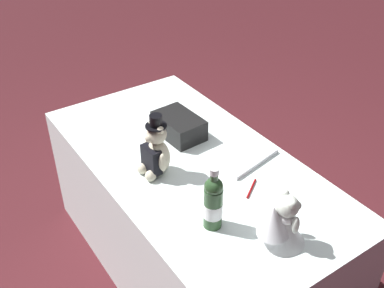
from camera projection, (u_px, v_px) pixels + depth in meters
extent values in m
plane|color=#47191E|center=(192.00, 263.00, 2.56)|extent=(12.00, 12.00, 0.00)
cube|color=white|center=(192.00, 217.00, 2.36)|extent=(1.63, 0.84, 0.70)
ellipsoid|color=beige|center=(158.00, 157.00, 2.05)|extent=(0.12, 0.11, 0.16)
cube|color=black|center=(151.00, 159.00, 2.03)|extent=(0.11, 0.05, 0.12)
sphere|color=beige|center=(156.00, 134.00, 1.98)|extent=(0.09, 0.09, 0.09)
sphere|color=beige|center=(149.00, 138.00, 1.97)|extent=(0.04, 0.04, 0.04)
sphere|color=beige|center=(152.00, 124.00, 1.98)|extent=(0.03, 0.03, 0.03)
sphere|color=beige|center=(160.00, 130.00, 1.94)|extent=(0.03, 0.03, 0.03)
ellipsoid|color=beige|center=(147.00, 149.00, 2.08)|extent=(0.04, 0.04, 0.09)
ellipsoid|color=beige|center=(163.00, 162.00, 1.99)|extent=(0.04, 0.04, 0.09)
sphere|color=beige|center=(142.00, 169.00, 2.07)|extent=(0.05, 0.05, 0.05)
sphere|color=beige|center=(151.00, 176.00, 2.03)|extent=(0.05, 0.05, 0.05)
cylinder|color=black|center=(156.00, 126.00, 1.96)|extent=(0.09, 0.09, 0.01)
cylinder|color=black|center=(156.00, 120.00, 1.94)|extent=(0.06, 0.06, 0.05)
cone|color=white|center=(284.00, 227.00, 1.71)|extent=(0.17, 0.17, 0.14)
ellipsoid|color=white|center=(286.00, 216.00, 1.67)|extent=(0.08, 0.07, 0.06)
sphere|color=silver|center=(287.00, 206.00, 1.65)|extent=(0.09, 0.09, 0.09)
sphere|color=silver|center=(297.00, 205.00, 1.66)|extent=(0.04, 0.04, 0.04)
sphere|color=silver|center=(292.00, 204.00, 1.60)|extent=(0.03, 0.03, 0.03)
sphere|color=silver|center=(285.00, 193.00, 1.65)|extent=(0.03, 0.03, 0.03)
ellipsoid|color=silver|center=(296.00, 225.00, 1.64)|extent=(0.03, 0.03, 0.08)
ellipsoid|color=silver|center=(286.00, 208.00, 1.72)|extent=(0.03, 0.03, 0.08)
cone|color=white|center=(274.00, 220.00, 1.67)|extent=(0.16, 0.17, 0.14)
cylinder|color=#2A4927|center=(213.00, 208.00, 1.76)|extent=(0.07, 0.07, 0.18)
sphere|color=#2A4927|center=(214.00, 187.00, 1.71)|extent=(0.07, 0.07, 0.07)
cylinder|color=#2A4927|center=(214.00, 177.00, 1.68)|extent=(0.03, 0.03, 0.07)
cylinder|color=silver|center=(214.00, 171.00, 1.66)|extent=(0.04, 0.04, 0.03)
cylinder|color=white|center=(213.00, 209.00, 1.77)|extent=(0.08, 0.08, 0.06)
cylinder|color=maroon|center=(251.00, 189.00, 1.99)|extent=(0.08, 0.11, 0.01)
cone|color=silver|center=(255.00, 180.00, 2.04)|extent=(0.02, 0.02, 0.01)
cube|color=black|center=(179.00, 126.00, 2.32)|extent=(0.27, 0.18, 0.11)
cube|color=#B7B7BF|center=(164.00, 131.00, 2.28)|extent=(0.03, 0.01, 0.03)
cube|color=white|center=(241.00, 155.00, 2.18)|extent=(0.27, 0.34, 0.02)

